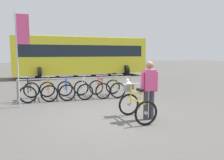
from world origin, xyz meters
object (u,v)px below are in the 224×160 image
(racked_bike_orange, at_px, (48,90))
(featured_bicycle, at_px, (135,102))
(racked_bike_black, at_px, (30,91))
(racked_bike_blue, at_px, (66,90))
(person_with_featured_bike, at_px, (149,87))
(racked_bike_white, at_px, (83,89))
(racked_bike_red, at_px, (99,88))
(bus_distant, at_px, (81,54))
(racked_bike_lime, at_px, (115,88))
(banner_flag, at_px, (21,42))

(racked_bike_orange, distance_m, featured_bicycle, 4.15)
(featured_bicycle, bearing_deg, racked_bike_black, 127.50)
(racked_bike_blue, height_order, person_with_featured_bike, person_with_featured_bike)
(racked_bike_white, relative_size, featured_bicycle, 0.94)
(racked_bike_orange, relative_size, person_with_featured_bike, 0.67)
(racked_bike_white, relative_size, racked_bike_red, 1.01)
(racked_bike_orange, relative_size, racked_bike_red, 0.98)
(racked_bike_blue, xyz_separation_m, person_with_featured_bike, (1.75, -3.69, 0.54))
(racked_bike_white, relative_size, bus_distant, 0.11)
(racked_bike_blue, xyz_separation_m, racked_bike_white, (0.70, -0.06, 0.00))
(racked_bike_blue, bearing_deg, racked_bike_lime, -4.69)
(person_with_featured_bike, bearing_deg, banner_flag, 140.28)
(racked_bike_red, xyz_separation_m, featured_bicycle, (-0.00, -3.41, 0.12))
(racked_bike_orange, height_order, racked_bike_red, same)
(racked_bike_black, height_order, racked_bike_orange, same)
(racked_bike_blue, bearing_deg, racked_bike_orange, 175.31)
(racked_bike_red, distance_m, racked_bike_lime, 0.70)
(racked_bike_blue, relative_size, racked_bike_lime, 0.98)
(person_with_featured_bike, distance_m, bus_distant, 11.90)
(racked_bike_black, distance_m, racked_bike_orange, 0.70)
(racked_bike_orange, relative_size, racked_bike_blue, 0.95)
(racked_bike_lime, bearing_deg, banner_flag, -168.69)
(racked_bike_red, bearing_deg, person_with_featured_bike, -84.39)
(racked_bike_lime, bearing_deg, person_with_featured_bike, -95.62)
(racked_bike_white, height_order, racked_bike_lime, same)
(racked_bike_blue, distance_m, racked_bike_red, 1.40)
(racked_bike_blue, height_order, bus_distant, bus_distant)
(racked_bike_white, xyz_separation_m, featured_bicycle, (0.70, -3.46, 0.12))
(racked_bike_black, height_order, racked_bike_red, same)
(racked_bike_white, relative_size, person_with_featured_bike, 0.69)
(racked_bike_red, relative_size, bus_distant, 0.11)
(racked_bike_red, bearing_deg, racked_bike_black, 175.31)
(person_with_featured_bike, xyz_separation_m, bus_distant, (0.72, 11.85, 0.83))
(racked_bike_white, bearing_deg, racked_bike_red, -4.69)
(featured_bicycle, bearing_deg, banner_flag, 138.91)
(bus_distant, bearing_deg, banner_flag, -114.16)
(racked_bike_red, xyz_separation_m, racked_bike_lime, (0.70, -0.06, -0.00))
(racked_bike_orange, distance_m, racked_bike_white, 1.40)
(racked_bike_black, distance_m, banner_flag, 2.14)
(racked_bike_blue, height_order, racked_bike_lime, same)
(racked_bike_blue, bearing_deg, racked_bike_red, -4.69)
(racked_bike_orange, xyz_separation_m, featured_bicycle, (2.09, -3.58, 0.12))
(racked_bike_lime, relative_size, featured_bicycle, 0.97)
(racked_bike_black, xyz_separation_m, featured_bicycle, (2.79, -3.63, 0.12))
(racked_bike_red, xyz_separation_m, person_with_featured_bike, (0.35, -3.58, 0.54))
(racked_bike_lime, height_order, featured_bicycle, featured_bicycle)
(racked_bike_orange, distance_m, racked_bike_red, 2.10)
(racked_bike_blue, bearing_deg, racked_bike_white, -4.69)
(racked_bike_white, height_order, racked_bike_red, same)
(racked_bike_white, bearing_deg, bus_distant, 77.83)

